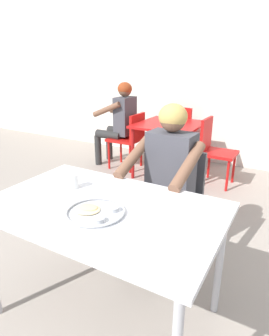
% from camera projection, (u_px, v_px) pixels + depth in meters
% --- Properties ---
extents(ground_plane, '(12.00, 12.00, 0.05)m').
position_uv_depth(ground_plane, '(111.00, 329.00, 1.75)').
color(ground_plane, gray).
extents(back_wall, '(12.00, 0.12, 3.40)m').
position_uv_depth(back_wall, '(247.00, 46.00, 3.91)').
color(back_wall, silver).
rests_on(back_wall, ground).
extents(table_foreground, '(1.30, 0.81, 0.75)m').
position_uv_depth(table_foreground, '(103.00, 217.00, 1.61)').
color(table_foreground, silver).
rests_on(table_foreground, ground).
extents(thali_tray, '(0.31, 0.31, 0.03)m').
position_uv_depth(thali_tray, '(95.00, 212.00, 1.49)').
color(thali_tray, '#B7BABF').
rests_on(thali_tray, table_foreground).
extents(drinking_cup, '(0.07, 0.07, 0.09)m').
position_uv_depth(drinking_cup, '(73.00, 181.00, 1.79)').
color(drinking_cup, white).
rests_on(drinking_cup, table_foreground).
extents(chair_foreground, '(0.41, 0.46, 0.83)m').
position_uv_depth(chair_foreground, '(176.00, 194.00, 2.36)').
color(chair_foreground, '#3F3F44').
rests_on(chair_foreground, ground).
extents(diner_foreground, '(0.50, 0.56, 1.22)m').
position_uv_depth(diner_foreground, '(165.00, 174.00, 2.10)').
color(diner_foreground, black).
rests_on(diner_foreground, ground).
extents(table_background_red, '(0.82, 0.89, 0.72)m').
position_uv_depth(table_background_red, '(170.00, 130.00, 3.89)').
color(table_background_red, '#B71414').
rests_on(table_background_red, ground).
extents(chair_red_left, '(0.44, 0.42, 0.82)m').
position_uv_depth(chair_red_left, '(130.00, 137.00, 4.17)').
color(chair_red_left, red).
rests_on(chair_red_left, ground).
extents(chair_red_right, '(0.42, 0.41, 0.84)m').
position_uv_depth(chair_red_right, '(214.00, 147.00, 3.64)').
color(chair_red_right, red).
rests_on(chair_red_right, ground).
extents(chair_red_far, '(0.48, 0.47, 0.87)m').
position_uv_depth(chair_red_far, '(182.00, 130.00, 4.48)').
color(chair_red_far, red).
rests_on(chair_red_far, ground).
extents(patron_background, '(0.55, 0.49, 1.23)m').
position_uv_depth(patron_background, '(120.00, 117.00, 4.22)').
color(patron_background, '#282828').
rests_on(patron_background, ground).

